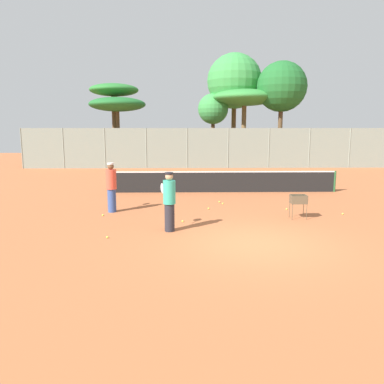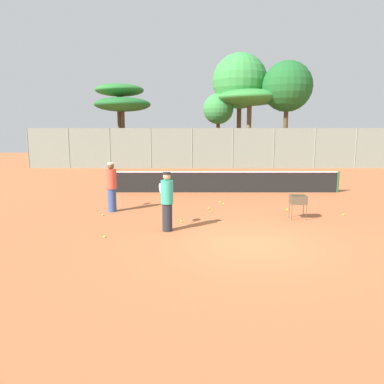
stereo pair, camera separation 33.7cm
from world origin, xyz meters
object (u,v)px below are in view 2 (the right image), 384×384
at_px(tennis_net, 226,181).
at_px(player_white_outfit, 168,201).
at_px(player_red_cap, 113,186).
at_px(ball_cart, 300,202).

xyz_separation_m(tennis_net, player_white_outfit, (-2.42, -7.21, 0.41)).
xyz_separation_m(tennis_net, player_red_cap, (-4.75, -4.41, 0.43)).
bearing_deg(tennis_net, ball_cart, -69.37).
bearing_deg(player_white_outfit, ball_cart, -96.97).
relative_size(tennis_net, player_white_outfit, 6.19).
height_order(tennis_net, player_white_outfit, player_white_outfit).
distance_m(tennis_net, player_red_cap, 6.49).
bearing_deg(tennis_net, player_white_outfit, -108.58).
xyz_separation_m(player_red_cap, ball_cart, (6.88, -1.26, -0.36)).
height_order(player_white_outfit, ball_cart, player_white_outfit).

